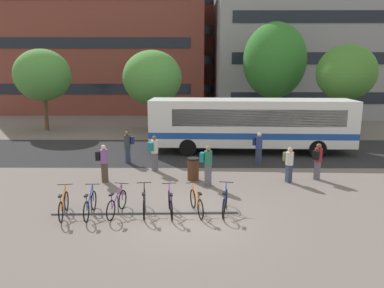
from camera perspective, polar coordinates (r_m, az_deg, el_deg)
The scene contains 26 objects.
ground at distance 12.32m, azimuth -0.47°, elevation -11.91°, with size 200.00×200.00×0.00m, color #6B605B.
bus_lane_asphalt at distance 21.62m, azimuth -0.07°, elevation -1.25°, with size 80.00×7.20×0.01m, color #232326.
city_bus at distance 21.53m, azimuth 9.26°, elevation 3.34°, with size 12.11×2.99×3.20m.
bike_rack at distance 12.72m, azimuth -7.59°, elevation -10.76°, with size 6.55×0.25×0.70m.
parked_bicycle_orange_0 at distance 13.13m, azimuth -20.04°, elevation -9.31°, with size 0.52×1.71×0.99m.
parked_bicycle_blue_1 at distance 12.88m, azimuth -16.15°, elevation -9.46°, with size 0.52×1.72×0.99m.
parked_bicycle_purple_2 at distance 12.75m, azimuth -12.05°, elevation -9.46°, with size 0.53×1.70×0.99m.
parked_bicycle_black_3 at distance 12.65m, azimuth -7.73°, elevation -9.47°, with size 0.52×1.72×0.99m.
parked_bicycle_purple_4 at distance 12.50m, azimuth -3.51°, elevation -9.65°, with size 0.52×1.71×0.99m.
parked_bicycle_orange_5 at distance 12.56m, azimuth 0.74°, elevation -9.52°, with size 0.62×1.68×0.99m.
parked_bicycle_blue_6 at distance 12.65m, azimuth 5.33°, elevation -9.41°, with size 0.52×1.71×0.99m.
commuter_black_pack_0 at distance 17.05m, azimuth 19.65°, elevation -2.30°, with size 0.58×0.59×1.69m.
commuter_teal_pack_1 at distance 15.20m, azimuth 2.50°, elevation -3.08°, with size 0.59×0.45×1.78m.
commuter_olive_pack_2 at distance 16.31m, azimuth 15.41°, elevation -2.83°, with size 0.45×0.59×1.61m.
commuter_black_pack_3 at distance 16.21m, azimuth -14.14°, elevation -2.63°, with size 0.53×0.35×1.71m.
commuter_navy_pack_4 at distance 18.95m, azimuth 10.70°, elevation -0.34°, with size 0.55×0.60×1.72m.
commuter_teal_pack_5 at distance 17.50m, azimuth -6.16°, elevation -1.09°, with size 0.58×0.59×1.78m.
commuter_navy_pack_6 at distance 19.20m, azimuth -10.32°, elevation -0.10°, with size 0.60×0.50×1.75m.
trash_bin at distance 16.13m, azimuth 0.19°, elevation -4.05°, with size 0.55×0.55×1.03m.
street_tree_0 at distance 28.54m, azimuth -6.42°, elevation 10.57°, with size 4.66×4.66×6.41m.
street_tree_1 at distance 27.56m, azimuth 23.66°, elevation 10.49°, with size 4.09×4.09×6.66m.
street_tree_2 at distance 30.39m, azimuth 13.19°, elevation 12.97°, with size 5.12×5.12×8.67m.
street_tree_3 at distance 30.97m, azimuth -23.01°, elevation 10.18°, with size 4.39×4.39×6.52m.
building_left_wing at distance 45.55m, azimuth -13.58°, elevation 14.47°, with size 23.33×13.16×14.19m.
building_right_wing at distance 42.21m, azimuth 17.41°, elevation 17.38°, with size 18.86×12.88×18.47m.
building_centre_block at distance 53.58m, azimuth 4.18°, elevation 14.86°, with size 17.52×12.23×15.10m.
Camera 1 is at (0.18, -11.24, 5.03)m, focal length 32.99 mm.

